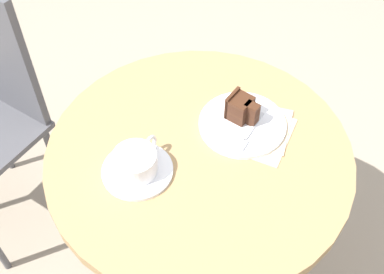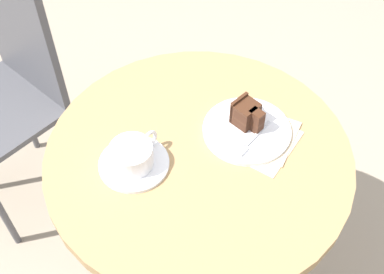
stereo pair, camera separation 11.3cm
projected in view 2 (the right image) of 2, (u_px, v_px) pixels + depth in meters
cafe_table at (198, 180)px, 1.24m from camera, size 0.74×0.74×0.71m
saucer at (134, 163)px, 1.12m from camera, size 0.17×0.17×0.01m
coffee_cup at (132, 155)px, 1.10m from camera, size 0.13×0.10×0.06m
teaspoon at (132, 146)px, 1.15m from camera, size 0.10×0.03×0.00m
cake_plate at (247, 130)px, 1.19m from camera, size 0.22×0.22×0.01m
cake_slice at (247, 114)px, 1.17m from camera, size 0.06×0.08×0.07m
fork at (250, 142)px, 1.15m from camera, size 0.14×0.02×0.00m
napkin at (260, 137)px, 1.18m from camera, size 0.21×0.19×0.00m
cafe_chair at (8, 79)px, 1.57m from camera, size 0.40×0.40×0.92m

